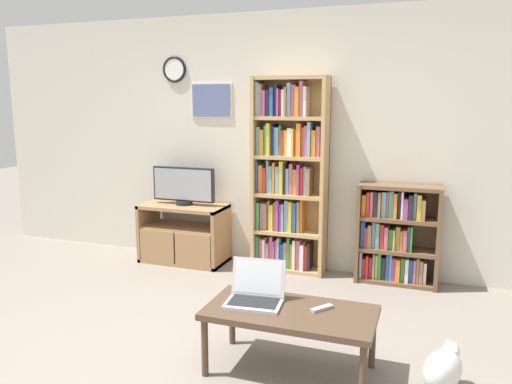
{
  "coord_description": "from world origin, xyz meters",
  "views": [
    {
      "loc": [
        1.52,
        -2.59,
        1.71
      ],
      "look_at": [
        0.14,
        1.27,
        0.97
      ],
      "focal_mm": 35.0,
      "sensor_mm": 36.0,
      "label": 1
    }
  ],
  "objects_px": {
    "remote_near_laptop": "(322,308)",
    "laptop": "(256,292)",
    "tv_stand": "(183,233)",
    "coffee_table": "(290,316)",
    "bookshelf_short": "(394,235)",
    "cat": "(444,369)",
    "bookshelf_tall": "(287,177)",
    "television": "(184,186)"
  },
  "relations": [
    {
      "from": "remote_near_laptop",
      "to": "laptop",
      "type": "bearing_deg",
      "value": 40.17
    },
    {
      "from": "tv_stand",
      "to": "coffee_table",
      "type": "relative_size",
      "value": 0.85
    },
    {
      "from": "bookshelf_short",
      "to": "cat",
      "type": "height_order",
      "value": "bookshelf_short"
    },
    {
      "from": "tv_stand",
      "to": "bookshelf_tall",
      "type": "xyz_separation_m",
      "value": [
        1.12,
        0.13,
        0.65
      ]
    },
    {
      "from": "television",
      "to": "bookshelf_tall",
      "type": "xyz_separation_m",
      "value": [
        1.12,
        0.1,
        0.14
      ]
    },
    {
      "from": "bookshelf_short",
      "to": "laptop",
      "type": "height_order",
      "value": "bookshelf_short"
    },
    {
      "from": "cat",
      "to": "laptop",
      "type": "bearing_deg",
      "value": -144.17
    },
    {
      "from": "television",
      "to": "remote_near_laptop",
      "type": "bearing_deg",
      "value": -42.79
    },
    {
      "from": "tv_stand",
      "to": "laptop",
      "type": "distance_m",
      "value": 2.26
    },
    {
      "from": "tv_stand",
      "to": "television",
      "type": "bearing_deg",
      "value": 84.57
    },
    {
      "from": "television",
      "to": "laptop",
      "type": "xyz_separation_m",
      "value": [
        1.44,
        -1.76,
        -0.34
      ]
    },
    {
      "from": "bookshelf_tall",
      "to": "coffee_table",
      "type": "distance_m",
      "value": 2.08
    },
    {
      "from": "cat",
      "to": "remote_near_laptop",
      "type": "bearing_deg",
      "value": -143.8
    },
    {
      "from": "laptop",
      "to": "cat",
      "type": "relative_size",
      "value": 0.74
    },
    {
      "from": "bookshelf_tall",
      "to": "bookshelf_short",
      "type": "height_order",
      "value": "bookshelf_tall"
    },
    {
      "from": "television",
      "to": "laptop",
      "type": "bearing_deg",
      "value": -50.63
    },
    {
      "from": "coffee_table",
      "to": "tv_stand",
      "type": "bearing_deg",
      "value": 133.69
    },
    {
      "from": "bookshelf_short",
      "to": "coffee_table",
      "type": "distance_m",
      "value": 1.96
    },
    {
      "from": "television",
      "to": "cat",
      "type": "height_order",
      "value": "television"
    },
    {
      "from": "tv_stand",
      "to": "bookshelf_tall",
      "type": "bearing_deg",
      "value": 6.68
    },
    {
      "from": "laptop",
      "to": "bookshelf_short",
      "type": "bearing_deg",
      "value": 62.76
    },
    {
      "from": "bookshelf_short",
      "to": "coffee_table",
      "type": "bearing_deg",
      "value": -104.43
    },
    {
      "from": "tv_stand",
      "to": "laptop",
      "type": "relative_size",
      "value": 2.37
    },
    {
      "from": "bookshelf_tall",
      "to": "laptop",
      "type": "height_order",
      "value": "bookshelf_tall"
    },
    {
      "from": "tv_stand",
      "to": "coffee_table",
      "type": "height_order",
      "value": "tv_stand"
    },
    {
      "from": "bookshelf_short",
      "to": "cat",
      "type": "xyz_separation_m",
      "value": [
        0.44,
        -1.79,
        -0.33
      ]
    },
    {
      "from": "tv_stand",
      "to": "bookshelf_short",
      "type": "distance_m",
      "value": 2.19
    },
    {
      "from": "bookshelf_tall",
      "to": "bookshelf_short",
      "type": "xyz_separation_m",
      "value": [
        1.06,
        -0.01,
        -0.5
      ]
    },
    {
      "from": "bookshelf_tall",
      "to": "laptop",
      "type": "bearing_deg",
      "value": -79.97
    },
    {
      "from": "bookshelf_tall",
      "to": "remote_near_laptop",
      "type": "relative_size",
      "value": 12.73
    },
    {
      "from": "television",
      "to": "laptop",
      "type": "distance_m",
      "value": 2.3
    },
    {
      "from": "tv_stand",
      "to": "remote_near_laptop",
      "type": "xyz_separation_m",
      "value": [
        1.88,
        -1.71,
        0.12
      ]
    },
    {
      "from": "bookshelf_short",
      "to": "cat",
      "type": "relative_size",
      "value": 1.83
    },
    {
      "from": "tv_stand",
      "to": "cat",
      "type": "distance_m",
      "value": 3.11
    },
    {
      "from": "tv_stand",
      "to": "laptop",
      "type": "bearing_deg",
      "value": -50.08
    },
    {
      "from": "bookshelf_short",
      "to": "tv_stand",
      "type": "bearing_deg",
      "value": -176.75
    },
    {
      "from": "laptop",
      "to": "coffee_table",
      "type": "bearing_deg",
      "value": -15.76
    },
    {
      "from": "television",
      "to": "laptop",
      "type": "height_order",
      "value": "television"
    },
    {
      "from": "bookshelf_tall",
      "to": "television",
      "type": "bearing_deg",
      "value": -174.85
    },
    {
      "from": "remote_near_laptop",
      "to": "cat",
      "type": "distance_m",
      "value": 0.8
    },
    {
      "from": "bookshelf_short",
      "to": "remote_near_laptop",
      "type": "distance_m",
      "value": 1.86
    },
    {
      "from": "bookshelf_short",
      "to": "laptop",
      "type": "xyz_separation_m",
      "value": [
        -0.74,
        -1.85,
        0.02
      ]
    }
  ]
}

